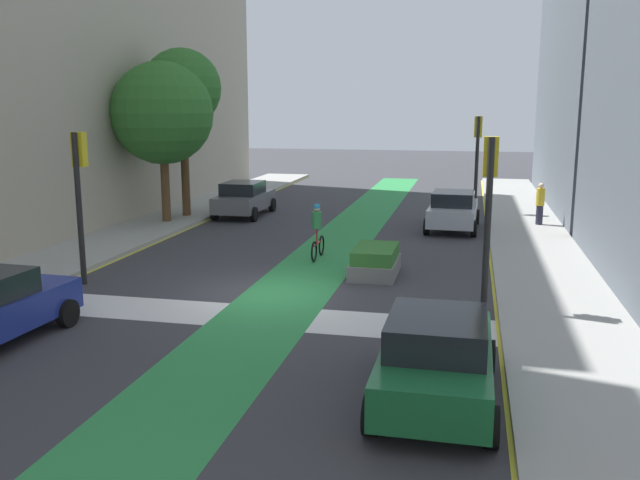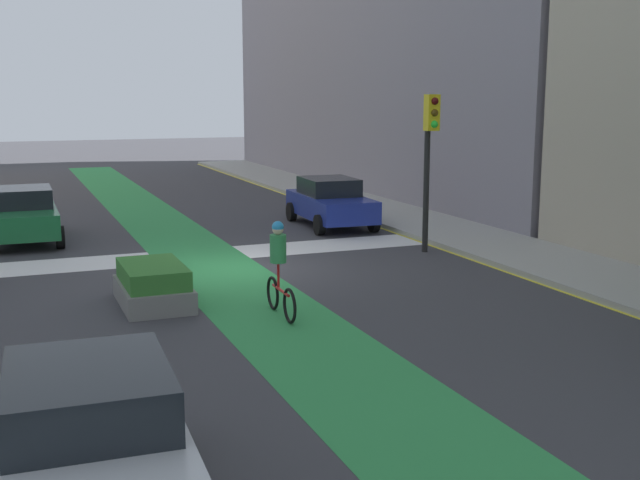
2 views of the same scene
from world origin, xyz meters
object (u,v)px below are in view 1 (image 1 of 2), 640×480
object	(u,v)px
street_tree_near	(162,113)
cyclist_in_lane	(317,230)
traffic_signal_near_left	(80,179)
car_grey_left_far	(244,198)
street_tree_far	(182,89)
traffic_signal_far_right	(477,146)
median_planter	(375,262)
car_silver_right_far	(453,210)
car_green_right_near	(437,357)
pedestrian_sidewalk_right_a	(540,203)
traffic_signal_near_right	(489,190)

from	to	relation	value
street_tree_near	cyclist_in_lane	bearing A→B (deg)	-33.52
traffic_signal_near_left	cyclist_in_lane	distance (m)	7.53
traffic_signal_near_left	cyclist_in_lane	xyz separation A→B (m)	(5.76, 4.42, -2.02)
car_grey_left_far	street_tree_far	world-z (taller)	street_tree_far
traffic_signal_far_right	street_tree_near	xyz separation A→B (m)	(-12.79, -5.51, 1.50)
cyclist_in_lane	street_tree_far	distance (m)	11.10
street_tree_near	median_planter	distance (m)	12.71
car_silver_right_far	car_green_right_near	bearing A→B (deg)	-89.33
car_silver_right_far	pedestrian_sidewalk_right_a	xyz separation A→B (m)	(3.47, 1.11, 0.22)
car_green_right_near	pedestrian_sidewalk_right_a	size ratio (longest dim) A/B	2.45
cyclist_in_lane	car_silver_right_far	bearing A→B (deg)	57.17
traffic_signal_far_right	street_tree_near	distance (m)	14.01
car_green_right_near	car_silver_right_far	bearing A→B (deg)	90.67
street_tree_near	street_tree_far	bearing A→B (deg)	82.24
cyclist_in_lane	pedestrian_sidewalk_right_a	bearing A→B (deg)	44.79
car_grey_left_far	median_planter	world-z (taller)	car_grey_left_far
street_tree_far	median_planter	bearing A→B (deg)	-41.05
car_silver_right_far	cyclist_in_lane	size ratio (longest dim) A/B	2.30
traffic_signal_near_left	median_planter	distance (m)	8.76
cyclist_in_lane	median_planter	bearing A→B (deg)	-38.21
car_grey_left_far	street_tree_near	distance (m)	5.41
traffic_signal_near_right	street_tree_near	world-z (taller)	street_tree_near
car_grey_left_far	street_tree_near	size ratio (longest dim) A/B	0.64
street_tree_far	car_green_right_near	bearing A→B (deg)	-55.02
traffic_signal_near_left	car_silver_right_far	size ratio (longest dim) A/B	1.00
street_tree_near	traffic_signal_far_right	bearing A→B (deg)	23.31
car_grey_left_far	car_green_right_near	size ratio (longest dim) A/B	1.00
traffic_signal_far_right	pedestrian_sidewalk_right_a	distance (m)	4.50
cyclist_in_lane	street_tree_far	xyz separation A→B (m)	(-7.50, 6.71, 4.69)
traffic_signal_near_right	cyclist_in_lane	bearing A→B (deg)	138.44
traffic_signal_near_right	cyclist_in_lane	world-z (taller)	traffic_signal_near_right
traffic_signal_near_right	pedestrian_sidewalk_right_a	distance (m)	12.67
traffic_signal_near_left	car_grey_left_far	distance (m)	12.62
traffic_signal_far_right	car_grey_left_far	xyz separation A→B (m)	(-10.31, -2.63, -2.34)
traffic_signal_near_left	street_tree_far	world-z (taller)	street_tree_far
traffic_signal_near_left	traffic_signal_far_right	size ratio (longest dim) A/B	0.95
traffic_signal_near_left	median_planter	world-z (taller)	traffic_signal_near_left
pedestrian_sidewalk_right_a	street_tree_near	bearing A→B (deg)	-170.78
traffic_signal_near_right	car_grey_left_far	xyz separation A→B (m)	(-10.50, 12.67, -2.18)
car_silver_right_far	median_planter	world-z (taller)	car_silver_right_far
cyclist_in_lane	pedestrian_sidewalk_right_a	distance (m)	10.80
car_grey_left_far	car_green_right_near	bearing A→B (deg)	-62.24
car_grey_left_far	cyclist_in_lane	world-z (taller)	cyclist_in_lane
car_silver_right_far	median_planter	distance (m)	8.45
traffic_signal_near_right	car_silver_right_far	distance (m)	11.44
traffic_signal_near_left	median_planter	xyz separation A→B (m)	(7.91, 2.73, -2.58)
traffic_signal_near_left	pedestrian_sidewalk_right_a	world-z (taller)	traffic_signal_near_left
traffic_signal_near_left	traffic_signal_near_right	bearing A→B (deg)	-1.32
traffic_signal_near_left	car_green_right_near	distance (m)	11.92
car_silver_right_far	street_tree_near	xyz separation A→B (m)	(-11.91, -1.39, 3.84)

